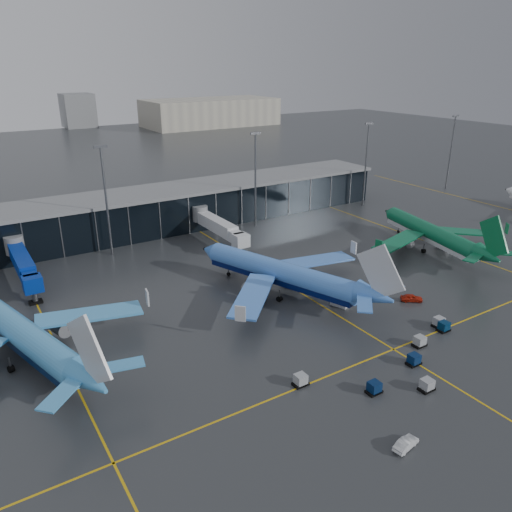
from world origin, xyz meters
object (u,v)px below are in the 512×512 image
service_van_white (406,444)px  airliner_aer_lingus (431,223)px  service_van_red (412,298)px  baggage_carts (405,356)px  mobile_airstair (341,301)px  airliner_arkefly (18,317)px  airliner_klm_near (280,260)px

service_van_white → airliner_aer_lingus: bearing=-62.6°
service_van_red → service_van_white: service_van_red is taller
baggage_carts → mobile_airstair: bearing=78.6°
airliner_arkefly → airliner_klm_near: 46.38m
airliner_klm_near → baggage_carts: bearing=-104.6°
airliner_arkefly → mobile_airstair: size_ratio=12.09×
service_van_white → airliner_klm_near: bearing=-25.6°
airliner_klm_near → airliner_aer_lingus: airliner_klm_near is taller
airliner_arkefly → airliner_aer_lingus: size_ratio=1.07×
airliner_arkefly → airliner_aer_lingus: 91.15m
airliner_aer_lingus → service_van_white: airliner_aer_lingus is taller
mobile_airstair → service_van_white: bearing=-139.7°
baggage_carts → airliner_arkefly: bearing=147.1°
airliner_arkefly → service_van_red: 68.25m
service_van_red → airliner_klm_near: bearing=85.4°
airliner_arkefly → mobile_airstair: bearing=-29.2°
service_van_white → mobile_airstair: bearing=-39.8°
airliner_klm_near → service_van_white: bearing=-124.8°
airliner_arkefly → airliner_klm_near: (46.34, -1.91, -0.01)m
baggage_carts → mobile_airstair: (3.86, 19.19, 0.01)m
airliner_aer_lingus → service_van_red: bearing=-132.9°
airliner_klm_near → service_van_red: (19.07, -16.51, -6.29)m
airliner_aer_lingus → service_van_red: (-25.73, -17.56, -5.85)m
airliner_klm_near → airliner_aer_lingus: 44.81m
mobile_airstair → service_van_red: (12.55, -5.91, -0.07)m
service_van_white → baggage_carts: bearing=-58.0°
airliner_arkefly → service_van_red: (65.41, -18.42, -6.30)m
airliner_klm_near → baggage_carts: size_ratio=1.40×
mobile_airstair → service_van_red: bearing=-45.6°
mobile_airstair → service_van_red: 13.87m
service_van_red → baggage_carts: bearing=165.3°
airliner_aer_lingus → baggage_carts: airliner_aer_lingus is taller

